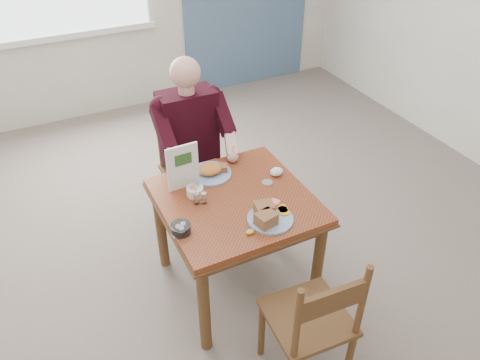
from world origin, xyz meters
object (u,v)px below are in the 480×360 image
diner (192,137)px  far_plate (211,171)px  table (235,212)px  chair_far (191,169)px  near_plate (268,216)px  chair_near (312,322)px

diner → far_plate: size_ratio=3.80×
table → chair_far: bearing=90.0°
near_plate → diner: bearing=94.6°
chair_near → diner: 1.56m
table → near_plate: near_plate is taller
chair_far → near_plate: chair_far is taller
diner → near_plate: (0.08, -0.98, -0.03)m
near_plate → far_plate: bearing=101.3°
chair_far → chair_near: same height
chair_far → table: bearing=-90.0°
chair_far → chair_near: bearing=-88.2°
table → chair_near: bearing=-86.5°
table → far_plate: 0.33m
chair_far → diner: (0.00, -0.09, 0.33)m
far_plate → chair_far: bearing=86.2°
chair_far → near_plate: (0.08, -1.07, 0.30)m
far_plate → diner: bearing=85.4°
chair_near → far_plate: 1.16m
diner → far_plate: bearing=-94.6°
near_plate → far_plate: near_plate is taller
table → far_plate: far_plate is taller
chair_far → chair_near: size_ratio=1.00×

